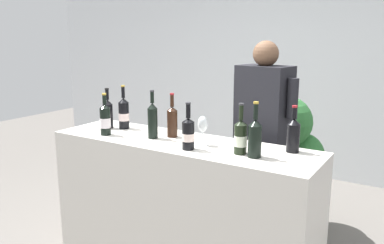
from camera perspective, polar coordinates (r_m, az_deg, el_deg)
name	(u,v)px	position (r m, az deg, el deg)	size (l,w,h in m)	color
wall_back	(298,62)	(5.10, 14.91, 8.33)	(8.00, 0.10, 2.80)	silver
counter	(181,206)	(2.98, -1.61, -11.94)	(1.97, 0.56, 0.98)	beige
wine_bottle_0	(293,134)	(2.61, 14.26, -1.71)	(0.08, 0.08, 0.30)	black
wine_bottle_1	(124,113)	(3.22, -9.71, 1.25)	(0.08, 0.08, 0.35)	black
wine_bottle_2	(105,120)	(3.04, -12.28, 0.33)	(0.08, 0.08, 0.31)	black
wine_bottle_3	(108,113)	(3.26, -11.93, 1.28)	(0.08, 0.08, 0.32)	black
wine_bottle_4	(255,137)	(2.45, 8.97, -2.13)	(0.08, 0.08, 0.34)	black
wine_bottle_5	(172,121)	(2.91, -2.84, 0.20)	(0.08, 0.08, 0.32)	black
wine_bottle_6	(241,137)	(2.51, 6.94, -2.12)	(0.08, 0.08, 0.32)	black
wine_bottle_7	(188,133)	(2.59, -0.54, -1.61)	(0.08, 0.08, 0.31)	black
wine_bottle_8	(153,120)	(2.88, -5.65, 0.35)	(0.07, 0.07, 0.35)	black
wine_glass	(203,125)	(2.69, 1.51, -0.50)	(0.08, 0.08, 0.20)	silver
person_server	(262,152)	(3.18, 9.97, -4.23)	(0.55, 0.31, 1.68)	black
potted_shrub	(290,152)	(3.65, 13.83, -4.18)	(0.57, 0.55, 1.20)	brown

